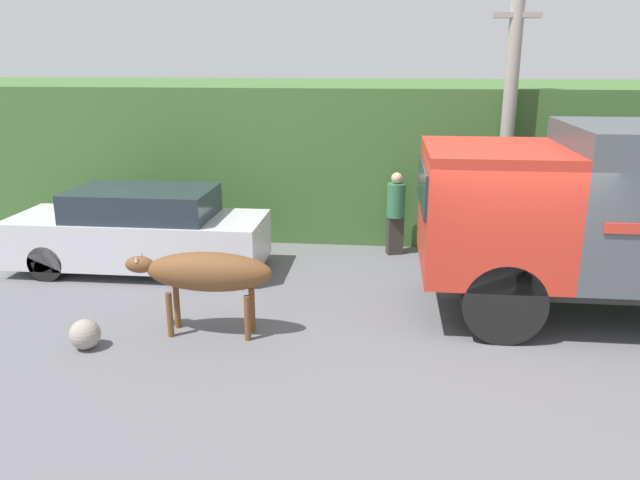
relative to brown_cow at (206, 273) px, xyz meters
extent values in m
plane|color=slate|center=(4.26, 0.52, -0.95)|extent=(60.00, 60.00, 0.00)
cube|color=#426B33|center=(4.26, 7.76, 0.71)|extent=(32.00, 6.08, 3.31)
cube|color=red|center=(4.14, 1.29, 0.76)|extent=(2.06, 2.50, 1.87)
cube|color=#232D38|center=(3.09, 1.29, 1.10)|extent=(0.04, 2.12, 0.66)
cylinder|color=black|center=(4.24, 0.31, -0.36)|extent=(1.18, 0.55, 1.18)
ellipsoid|color=brown|center=(0.04, 0.00, 0.02)|extent=(1.85, 0.57, 0.57)
ellipsoid|color=brown|center=(-0.99, 0.00, 0.09)|extent=(0.43, 0.25, 0.25)
cone|color=#B7AD93|center=(-0.99, -0.10, 0.21)|extent=(0.06, 0.06, 0.11)
cone|color=#B7AD93|center=(-0.99, 0.10, 0.21)|extent=(0.06, 0.06, 0.11)
cylinder|color=brown|center=(-0.53, -0.16, -0.61)|extent=(0.09, 0.09, 0.68)
cylinder|color=brown|center=(-0.53, 0.16, -0.61)|extent=(0.09, 0.09, 0.68)
cylinder|color=brown|center=(0.62, -0.16, -0.61)|extent=(0.09, 0.09, 0.68)
cylinder|color=brown|center=(0.62, 0.16, -0.61)|extent=(0.09, 0.09, 0.68)
cube|color=silver|center=(-2.09, 2.67, -0.33)|extent=(4.75, 1.70, 0.87)
cube|color=#232D38|center=(-1.97, 2.67, 0.37)|extent=(2.61, 1.57, 0.53)
cylinder|color=black|center=(-3.57, 1.95, -0.62)|extent=(0.66, 0.27, 0.66)
cylinder|color=black|center=(-0.62, 1.95, -0.62)|extent=(0.66, 0.27, 0.66)
cube|color=#38332D|center=(2.74, 4.21, -0.55)|extent=(0.36, 0.29, 0.79)
cylinder|color=#33724C|center=(2.74, 4.21, 0.18)|extent=(0.46, 0.46, 0.69)
sphere|color=#DBB28E|center=(2.74, 4.21, 0.64)|extent=(0.23, 0.23, 0.23)
cylinder|color=#9E998E|center=(4.87, 4.43, 1.71)|extent=(0.26, 0.26, 5.31)
cube|color=#9E998E|center=(4.87, 4.43, 3.73)|extent=(0.90, 0.21, 0.10)
sphere|color=gray|center=(-1.58, -0.67, -0.74)|extent=(0.43, 0.43, 0.43)
camera|label=1|loc=(2.54, -8.23, 2.99)|focal=35.00mm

